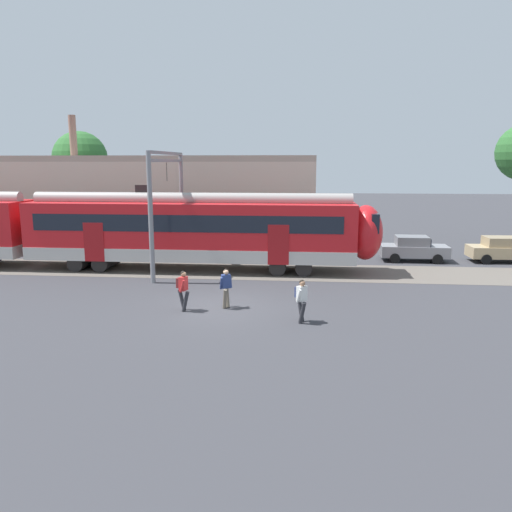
% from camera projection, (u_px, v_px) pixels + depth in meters
% --- Properties ---
extents(ground_plane, '(160.00, 160.00, 0.00)m').
position_uv_depth(ground_plane, '(219.00, 307.00, 20.83)').
color(ground_plane, '#38383D').
extents(track_bed, '(80.00, 4.40, 0.01)m').
position_uv_depth(track_bed, '(6.00, 266.00, 29.06)').
color(track_bed, '#605951').
rests_on(track_bed, ground).
extents(commuter_train, '(38.05, 3.07, 4.73)m').
position_uv_depth(commuter_train, '(44.00, 228.00, 28.41)').
color(commuter_train, '#B7B2AD').
rests_on(commuter_train, ground).
extents(pedestrian_red, '(0.59, 0.63, 1.67)m').
position_uv_depth(pedestrian_red, '(183.00, 287.00, 20.15)').
color(pedestrian_red, '#28282D').
rests_on(pedestrian_red, ground).
extents(pedestrian_navy, '(0.52, 0.71, 1.67)m').
position_uv_depth(pedestrian_navy, '(226.00, 285.00, 20.54)').
color(pedestrian_navy, '#6B6051').
rests_on(pedestrian_navy, ground).
extents(pedestrian_white, '(0.50, 0.69, 1.67)m').
position_uv_depth(pedestrian_white, '(301.00, 297.00, 18.66)').
color(pedestrian_white, '#28282D').
rests_on(pedestrian_white, ground).
extents(parked_car_grey, '(4.04, 1.84, 1.54)m').
position_uv_depth(parked_car_grey, '(414.00, 249.00, 30.41)').
color(parked_car_grey, gray).
rests_on(parked_car_grey, ground).
extents(parked_car_tan, '(4.03, 1.82, 1.54)m').
position_uv_depth(parked_car_tan, '(503.00, 249.00, 30.11)').
color(parked_car_tan, tan).
rests_on(parked_car_tan, ground).
extents(catenary_gantry, '(0.24, 6.64, 6.53)m').
position_uv_depth(catenary_gantry, '(167.00, 193.00, 27.38)').
color(catenary_gantry, gray).
rests_on(catenary_gantry, ground).
extents(background_building, '(21.17, 5.00, 9.20)m').
position_uv_depth(background_building, '(164.00, 202.00, 35.17)').
color(background_building, beige).
rests_on(background_building, ground).
extents(street_tree_left, '(4.31, 4.31, 8.41)m').
position_uv_depth(street_tree_left, '(80.00, 159.00, 39.83)').
color(street_tree_left, brown).
rests_on(street_tree_left, ground).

